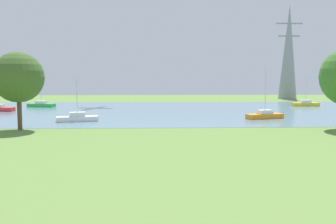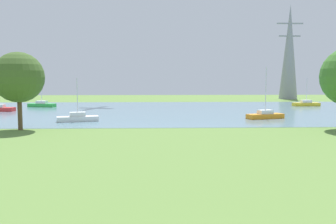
{
  "view_description": "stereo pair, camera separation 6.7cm",
  "coord_description": "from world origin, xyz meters",
  "px_view_note": "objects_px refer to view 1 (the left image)",
  "views": [
    {
      "loc": [
        -1.79,
        -7.42,
        5.2
      ],
      "look_at": [
        -0.7,
        20.47,
        2.57
      ],
      "focal_mm": 39.14,
      "sensor_mm": 36.0,
      "label": 1
    },
    {
      "loc": [
        -1.72,
        -7.42,
        5.2
      ],
      "look_at": [
        -0.7,
        20.47,
        2.57
      ],
      "focal_mm": 39.14,
      "sensor_mm": 36.0,
      "label": 2
    }
  ],
  "objects_px": {
    "sailboat_orange": "(265,115)",
    "tree_west_far": "(18,77)",
    "electricity_pylon": "(288,52)",
    "sailboat_green": "(41,104)",
    "sailboat_white": "(77,118)",
    "sailboat_yellow": "(305,104)"
  },
  "relations": [
    {
      "from": "electricity_pylon",
      "to": "sailboat_white",
      "type": "bearing_deg",
      "value": -132.82
    },
    {
      "from": "sailboat_orange",
      "to": "sailboat_yellow",
      "type": "distance_m",
      "value": 24.33
    },
    {
      "from": "sailboat_white",
      "to": "sailboat_orange",
      "type": "distance_m",
      "value": 23.23
    },
    {
      "from": "electricity_pylon",
      "to": "tree_west_far",
      "type": "bearing_deg",
      "value": -131.58
    },
    {
      "from": "sailboat_white",
      "to": "sailboat_orange",
      "type": "bearing_deg",
      "value": 5.24
    },
    {
      "from": "sailboat_orange",
      "to": "electricity_pylon",
      "type": "distance_m",
      "value": 48.19
    },
    {
      "from": "sailboat_yellow",
      "to": "tree_west_far",
      "type": "xyz_separation_m",
      "value": [
        -41.08,
        -29.05,
        4.77
      ]
    },
    {
      "from": "sailboat_green",
      "to": "tree_west_far",
      "type": "relative_size",
      "value": 0.83
    },
    {
      "from": "electricity_pylon",
      "to": "sailboat_green",
      "type": "bearing_deg",
      "value": -156.09
    },
    {
      "from": "sailboat_orange",
      "to": "tree_west_far",
      "type": "relative_size",
      "value": 0.84
    },
    {
      "from": "tree_west_far",
      "to": "electricity_pylon",
      "type": "bearing_deg",
      "value": 48.42
    },
    {
      "from": "sailboat_green",
      "to": "sailboat_yellow",
      "type": "distance_m",
      "value": 47.65
    },
    {
      "from": "sailboat_yellow",
      "to": "tree_west_far",
      "type": "distance_m",
      "value": 50.54
    },
    {
      "from": "sailboat_orange",
      "to": "sailboat_white",
      "type": "bearing_deg",
      "value": -174.76
    },
    {
      "from": "sailboat_white",
      "to": "tree_west_far",
      "type": "height_order",
      "value": "tree_west_far"
    },
    {
      "from": "sailboat_white",
      "to": "electricity_pylon",
      "type": "distance_m",
      "value": 62.54
    },
    {
      "from": "sailboat_yellow",
      "to": "tree_west_far",
      "type": "bearing_deg",
      "value": -144.73
    },
    {
      "from": "tree_west_far",
      "to": "sailboat_green",
      "type": "bearing_deg",
      "value": 102.93
    },
    {
      "from": "sailboat_white",
      "to": "sailboat_orange",
      "type": "height_order",
      "value": "sailboat_orange"
    },
    {
      "from": "sailboat_green",
      "to": "electricity_pylon",
      "type": "bearing_deg",
      "value": 23.91
    },
    {
      "from": "sailboat_green",
      "to": "sailboat_orange",
      "type": "bearing_deg",
      "value": -30.1
    },
    {
      "from": "sailboat_white",
      "to": "sailboat_yellow",
      "type": "xyz_separation_m",
      "value": [
        36.82,
        22.24,
        0.0
      ]
    }
  ]
}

